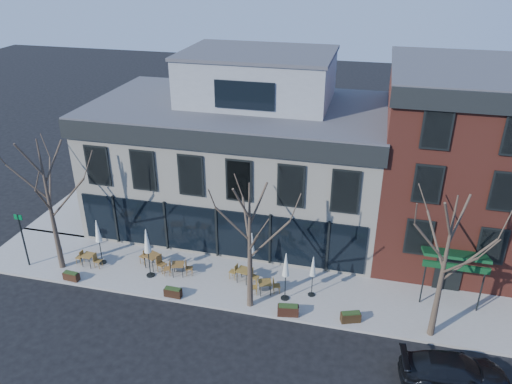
% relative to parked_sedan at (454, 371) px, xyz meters
% --- Properties ---
extents(ground, '(120.00, 120.00, 0.00)m').
position_rel_parked_sedan_xyz_m(ground, '(-12.74, 6.67, -0.66)').
color(ground, black).
rests_on(ground, ground).
extents(sidewalk_front, '(33.50, 4.70, 0.15)m').
position_rel_parked_sedan_xyz_m(sidewalk_front, '(-9.49, 4.52, -0.59)').
color(sidewalk_front, gray).
rests_on(sidewalk_front, ground).
extents(sidewalk_side, '(4.50, 12.00, 0.15)m').
position_rel_parked_sedan_xyz_m(sidewalk_side, '(-23.99, 12.67, -0.59)').
color(sidewalk_side, gray).
rests_on(sidewalk_side, ground).
extents(corner_building, '(18.39, 10.39, 11.10)m').
position_rel_parked_sedan_xyz_m(corner_building, '(-12.67, 11.74, 4.06)').
color(corner_building, silver).
rests_on(corner_building, ground).
extents(red_brick_building, '(8.20, 11.78, 11.18)m').
position_rel_parked_sedan_xyz_m(red_brick_building, '(0.26, 11.65, 4.97)').
color(red_brick_building, maroon).
rests_on(red_brick_building, ground).
extents(tree_corner, '(3.93, 3.98, 7.92)m').
position_rel_parked_sedan_xyz_m(tree_corner, '(-21.23, 3.47, 3.58)').
color(tree_corner, '#382B21').
rests_on(tree_corner, sidewalk_front).
extents(tree_mid, '(3.50, 3.55, 7.04)m').
position_rel_parked_sedan_xyz_m(tree_mid, '(-9.73, 2.77, 3.13)').
color(tree_mid, '#382B21').
rests_on(tree_mid, sidewalk_front).
extents(tree_right, '(3.72, 3.77, 7.48)m').
position_rel_parked_sedan_xyz_m(tree_right, '(-0.73, 2.77, 3.36)').
color(tree_right, '#382B21').
rests_on(tree_right, sidewalk_front).
extents(sign_pole, '(0.50, 0.10, 3.40)m').
position_rel_parked_sedan_xyz_m(sign_pole, '(-23.24, 3.17, 1.41)').
color(sign_pole, black).
rests_on(sign_pole, sidewalk_front).
extents(parked_sedan, '(4.77, 2.39, 1.33)m').
position_rel_parked_sedan_xyz_m(parked_sedan, '(0.00, 0.00, 0.00)').
color(parked_sedan, black).
rests_on(parked_sedan, ground).
extents(call_box, '(0.30, 0.29, 1.45)m').
position_rel_parked_sedan_xyz_m(call_box, '(-21.28, 3.54, 0.25)').
color(call_box, '#0C32A2').
rests_on(call_box, sidewalk_front).
extents(cafe_set_0, '(1.68, 0.71, 0.88)m').
position_rel_parked_sedan_xyz_m(cafe_set_0, '(-19.79, 3.99, -0.06)').
color(cafe_set_0, brown).
rests_on(cafe_set_0, sidewalk_front).
extents(cafe_set_1, '(1.98, 1.17, 1.02)m').
position_rel_parked_sedan_xyz_m(cafe_set_1, '(-16.06, 4.69, 0.01)').
color(cafe_set_1, brown).
rests_on(cafe_set_1, sidewalk_front).
extents(cafe_set_2, '(1.73, 0.84, 0.89)m').
position_rel_parked_sedan_xyz_m(cafe_set_2, '(-14.36, 4.37, -0.06)').
color(cafe_set_2, brown).
rests_on(cafe_set_2, sidewalk_front).
extents(cafe_set_3, '(1.81, 0.83, 0.93)m').
position_rel_parked_sedan_xyz_m(cafe_set_3, '(-10.59, 4.67, -0.04)').
color(cafe_set_3, brown).
rests_on(cafe_set_3, sidewalk_front).
extents(cafe_set_4, '(1.71, 0.96, 0.88)m').
position_rel_parked_sedan_xyz_m(cafe_set_4, '(-9.21, 3.92, -0.06)').
color(cafe_set_4, brown).
rests_on(cafe_set_4, sidewalk_front).
extents(umbrella_0, '(0.46, 0.46, 2.87)m').
position_rel_parked_sedan_xyz_m(umbrella_0, '(-19.17, 4.40, 1.51)').
color(umbrella_0, black).
rests_on(umbrella_0, sidewalk_front).
extents(umbrella_1, '(0.49, 0.49, 3.04)m').
position_rel_parked_sedan_xyz_m(umbrella_1, '(-15.87, 3.90, 1.63)').
color(umbrella_1, black).
rests_on(umbrella_1, sidewalk_front).
extents(umbrella_2, '(0.46, 0.46, 2.88)m').
position_rel_parked_sedan_xyz_m(umbrella_2, '(-10.25, 5.16, 1.52)').
color(umbrella_2, black).
rests_on(umbrella_2, sidewalk_front).
extents(umbrella_3, '(0.46, 0.46, 2.85)m').
position_rel_parked_sedan_xyz_m(umbrella_3, '(-8.08, 3.71, 1.50)').
color(umbrella_3, black).
rests_on(umbrella_3, sidewalk_front).
extents(umbrella_4, '(0.39, 0.39, 2.45)m').
position_rel_parked_sedan_xyz_m(umbrella_4, '(-6.75, 4.34, 1.21)').
color(umbrella_4, black).
rests_on(umbrella_4, sidewalk_front).
extents(planter_0, '(0.92, 0.43, 0.50)m').
position_rel_parked_sedan_xyz_m(planter_0, '(-20.00, 2.47, -0.27)').
color(planter_0, '#331C11').
rests_on(planter_0, sidewalk_front).
extents(planter_1, '(0.94, 0.40, 0.52)m').
position_rel_parked_sedan_xyz_m(planter_1, '(-13.91, 2.47, -0.25)').
color(planter_1, black).
rests_on(planter_1, sidewalk_front).
extents(planter_2, '(1.13, 0.60, 0.60)m').
position_rel_parked_sedan_xyz_m(planter_2, '(-7.68, 2.47, -0.22)').
color(planter_2, black).
rests_on(planter_2, sidewalk_front).
extents(planter_3, '(1.06, 0.71, 0.55)m').
position_rel_parked_sedan_xyz_m(planter_3, '(-4.57, 2.74, -0.24)').
color(planter_3, black).
rests_on(planter_3, sidewalk_front).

